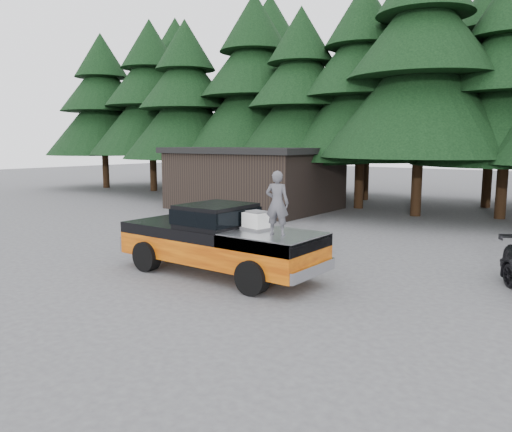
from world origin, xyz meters
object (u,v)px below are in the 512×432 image
Objects in this scene: air_compressor at (257,222)px; man_on_bed at (277,203)px; utility_building at (254,178)px; pickup_truck at (219,250)px.

man_on_bed is (0.86, -0.33, 0.57)m from air_compressor.
man_on_bed is at bearing -50.88° from utility_building.
air_compressor is 14.25m from utility_building.
man_on_bed is 15.04m from utility_building.
air_compressor is (1.13, 0.18, 0.87)m from pickup_truck.
pickup_truck is at bearing -22.54° from man_on_bed.
pickup_truck is 1.44m from air_compressor.
air_compressor is at bearing -39.10° from man_on_bed.
air_compressor is 0.39× the size of man_on_bed.
utility_building is (-9.49, 11.66, -0.45)m from man_on_bed.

